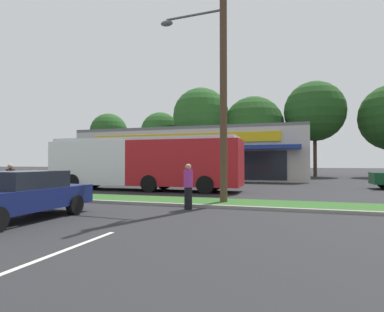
% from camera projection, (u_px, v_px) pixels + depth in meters
% --- Properties ---
extents(grass_median, '(56.00, 2.20, 0.12)m').
position_uv_depth(grass_median, '(117.00, 199.00, 14.78)').
color(grass_median, '#2D5B23').
rests_on(grass_median, ground_plane).
extents(curb_lip, '(56.00, 0.24, 0.12)m').
position_uv_depth(curb_lip, '(101.00, 202.00, 13.62)').
color(curb_lip, gray).
rests_on(curb_lip, ground_plane).
extents(parking_stripe_2, '(0.12, 4.80, 0.01)m').
position_uv_depth(parking_stripe_2, '(37.00, 260.00, 5.59)').
color(parking_stripe_2, silver).
rests_on(parking_stripe_2, ground_plane).
extents(storefront_building, '(23.68, 14.93, 5.25)m').
position_uv_depth(storefront_building, '(199.00, 155.00, 37.39)').
color(storefront_building, '#BCB7AD').
rests_on(storefront_building, ground_plane).
extents(tree_far_left, '(5.84, 5.84, 9.53)m').
position_uv_depth(tree_far_left, '(109.00, 132.00, 50.93)').
color(tree_far_left, '#473323').
rests_on(tree_far_left, ground_plane).
extents(tree_left, '(5.66, 5.66, 9.14)m').
position_uv_depth(tree_left, '(160.00, 132.00, 47.26)').
color(tree_left, '#473323').
rests_on(tree_left, ground_plane).
extents(tree_mid_left, '(7.68, 7.68, 11.97)m').
position_uv_depth(tree_mid_left, '(201.00, 116.00, 44.05)').
color(tree_mid_left, '#473323').
rests_on(tree_mid_left, ground_plane).
extents(tree_mid, '(8.01, 8.01, 10.56)m').
position_uv_depth(tree_mid, '(254.00, 127.00, 42.96)').
color(tree_mid, '#473323').
rests_on(tree_mid, ground_plane).
extents(tree_mid_right, '(7.56, 7.56, 12.03)m').
position_uv_depth(tree_mid_right, '(315.00, 111.00, 40.74)').
color(tree_mid_right, '#473323').
rests_on(tree_mid_right, ground_plane).
extents(utility_pole, '(3.03, 2.40, 11.16)m').
position_uv_depth(utility_pole, '(220.00, 60.00, 13.30)').
color(utility_pole, '#4C3826').
rests_on(utility_pole, ground_plane).
extents(city_bus, '(12.27, 2.88, 3.25)m').
position_uv_depth(city_bus, '(144.00, 162.00, 20.04)').
color(city_bus, '#AD191E').
rests_on(city_bus, ground_plane).
extents(car_2, '(1.87, 4.77, 1.45)m').
position_uv_depth(car_2, '(20.00, 195.00, 9.52)').
color(car_2, navy).
rests_on(car_2, ground_plane).
extents(pedestrian_mid, '(0.33, 0.33, 1.66)m').
position_uv_depth(pedestrian_mid, '(10.00, 183.00, 13.68)').
color(pedestrian_mid, '#47423D').
rests_on(pedestrian_mid, ground_plane).
extents(pedestrian_far, '(0.34, 0.34, 1.67)m').
position_uv_depth(pedestrian_far, '(188.00, 186.00, 11.78)').
color(pedestrian_far, black).
rests_on(pedestrian_far, ground_plane).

